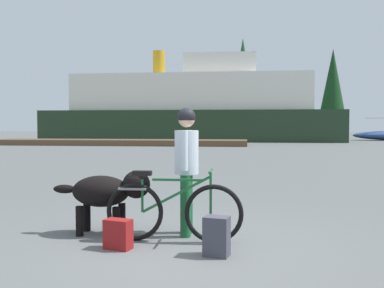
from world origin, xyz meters
The scene contains 12 objects.
ground_plane centered at (0.00, 0.00, 0.00)m, with size 160.00×160.00×0.00m, color #595B5B.
bicycle centered at (-0.11, 0.26, 0.40)m, with size 1.76×0.44×0.93m.
person_cyclist centered at (0.01, 0.62, 1.03)m, with size 0.32×0.53×1.71m.
dog centered at (-1.05, 0.53, 0.58)m, with size 1.35×0.50×0.87m.
backpack centered at (0.47, -0.26, 0.23)m, with size 0.28×0.20×0.45m, color #3F3F4C.
handbag_pannier centered at (-0.71, -0.12, 0.18)m, with size 0.32×0.18×0.36m, color maroon.
dock_pier centered at (-7.93, 24.55, 0.20)m, with size 17.89×2.80×0.40m, color brown.
ferry_boat centered at (-3.83, 34.31, 2.87)m, with size 26.12×8.33×8.29m.
pine_tree_far_left centered at (-10.28, 51.15, 5.85)m, with size 3.14×3.14×9.26m.
pine_tree_center centered at (0.62, 52.14, 7.91)m, with size 3.45×3.45×12.82m.
pine_tree_far_right centered at (11.82, 50.38, 6.72)m, with size 3.14×3.14×10.91m.
pine_tree_mid_back centered at (-5.00, 56.60, 5.65)m, with size 4.29×4.29×9.29m.
Camera 1 is at (0.77, -5.03, 1.49)m, focal length 39.98 mm.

